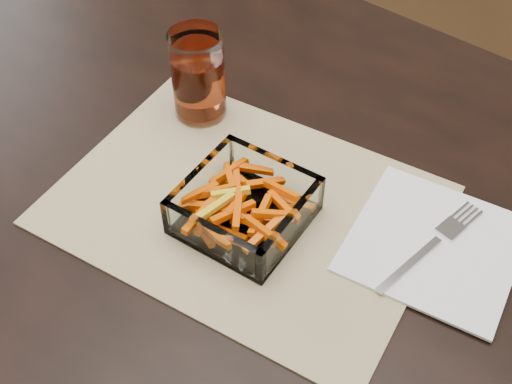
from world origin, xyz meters
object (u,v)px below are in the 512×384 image
glass_bowl (245,208)px  tumbler (198,78)px  dining_table (248,220)px  fork (433,244)px

glass_bowl → tumbler: (-0.18, 0.11, 0.04)m
dining_table → glass_bowl: bearing=-52.4°
glass_bowl → fork: bearing=29.3°
tumbler → glass_bowl: bearing=-32.6°
dining_table → fork: 0.26m
glass_bowl → fork: (0.19, 0.11, -0.02)m
fork → glass_bowl: bearing=-142.8°
glass_bowl → fork: glass_bowl is taller
glass_bowl → dining_table: bearing=127.6°
tumbler → fork: tumbler is taller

